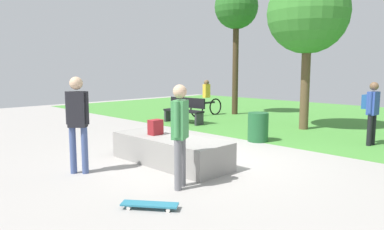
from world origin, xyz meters
The scene contains 14 objects.
ground_plane centered at (0.00, 0.00, 0.00)m, with size 28.00×28.00×0.00m, color #9E9993.
grass_lawn centered at (0.00, 8.13, 0.00)m, with size 26.60×11.74×0.01m, color #478C38.
concrete_ledge centered at (-0.32, -0.84, 0.28)m, with size 2.69×1.00×0.56m, color gray.
backpack_on_ledge centered at (-0.72, -0.89, 0.72)m, with size 0.28×0.20×0.32m, color maroon.
skater_performing_trick centered at (0.96, -1.74, 0.99)m, with size 0.33×0.39×1.70m.
skater_watching centered at (-0.98, -2.51, 1.07)m, with size 0.37×0.37×1.80m.
skateboard_by_ledge centered at (1.31, -2.65, 0.06)m, with size 0.76×0.64×0.08m.
skateboard_spare centered at (-1.97, -0.91, 0.06)m, with size 0.71×0.70×0.08m.
park_bench_center_lawn centered at (-4.13, 3.23, 0.48)m, with size 1.63×0.60×0.91m.
tree_slender_maple centered at (-0.44, 5.04, 3.65)m, with size 2.54×2.54×4.95m.
tree_broad_elm centered at (-4.44, 6.51, 4.41)m, with size 1.81×1.81×5.41m.
trash_bin centered at (-0.35, 2.35, 0.39)m, with size 0.55×0.55×0.78m, color #1E592D.
pedestrian_with_backpack centered at (1.96, 3.98, 0.97)m, with size 0.36×0.43×1.62m.
cyclist_on_bicycle centered at (-5.01, 5.33, 0.63)m, with size 0.22×1.82×1.52m.
Camera 1 is at (5.12, -5.60, 1.94)m, focal length 33.44 mm.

